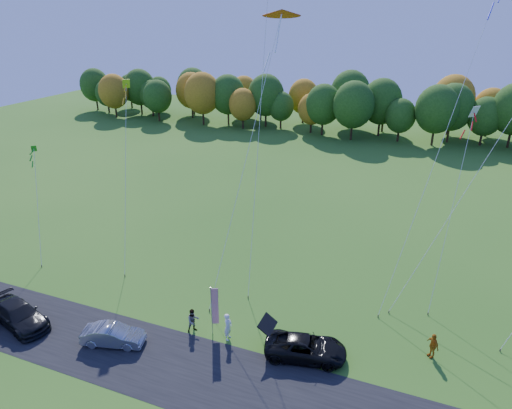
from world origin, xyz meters
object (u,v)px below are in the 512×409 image
at_px(black_suv, 306,348).
at_px(silver_sedan, 113,335).
at_px(person_east, 433,345).
at_px(feather_flag, 214,306).

height_order(black_suv, silver_sedan, black_suv).
bearing_deg(silver_sedan, person_east, -87.19).
bearing_deg(person_east, feather_flag, -117.78).
bearing_deg(feather_flag, black_suv, 0.92).
bearing_deg(black_suv, person_east, -79.33).
relative_size(black_suv, silver_sedan, 1.26).
xyz_separation_m(silver_sedan, feather_flag, (5.68, 3.34, 1.56)).
height_order(silver_sedan, person_east, person_east).
xyz_separation_m(person_east, feather_flag, (-13.55, -3.04, 1.38)).
xyz_separation_m(black_suv, silver_sedan, (-11.91, -3.44, -0.04)).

